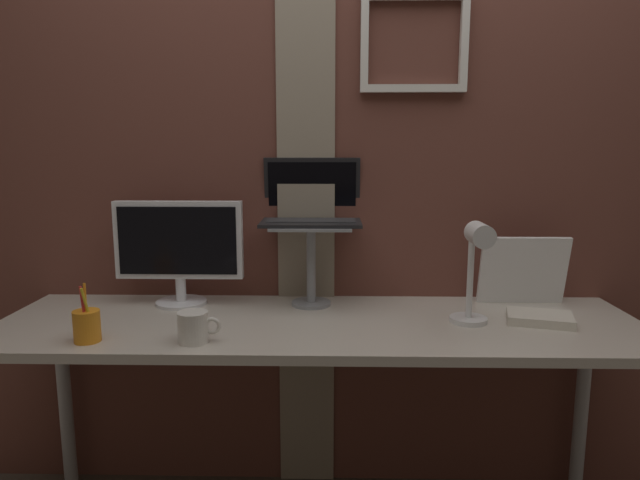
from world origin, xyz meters
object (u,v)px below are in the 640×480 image
object	(u,v)px
whiteboard_panel	(523,271)
coffee_mug	(194,327)
desk_lamp	(475,263)
pen_cup	(87,325)
laptop	(312,204)
monitor	(179,246)

from	to	relation	value
whiteboard_panel	coffee_mug	bearing A→B (deg)	-158.79
desk_lamp	pen_cup	bearing A→B (deg)	-172.46
pen_cup	whiteboard_panel	bearing A→B (deg)	16.78
pen_cup	coffee_mug	size ratio (longest dim) A/B	1.37
laptop	coffee_mug	world-z (taller)	laptop
monitor	coffee_mug	distance (m)	0.45
pen_cup	desk_lamp	bearing A→B (deg)	7.54
whiteboard_panel	pen_cup	size ratio (longest dim) A/B	1.78
laptop	desk_lamp	bearing A→B (deg)	-30.43
whiteboard_panel	monitor	bearing A→B (deg)	-178.70
laptop	monitor	bearing A→B (deg)	-172.29
monitor	pen_cup	world-z (taller)	monitor
whiteboard_panel	coffee_mug	distance (m)	1.16
monitor	coffee_mug	bearing A→B (deg)	-69.88
whiteboard_panel	desk_lamp	bearing A→B (deg)	-132.00
monitor	desk_lamp	distance (m)	1.01
pen_cup	coffee_mug	world-z (taller)	pen_cup
laptop	desk_lamp	size ratio (longest dim) A/B	1.05
monitor	coffee_mug	size ratio (longest dim) A/B	3.58
desk_lamp	pen_cup	size ratio (longest dim) A/B	1.94
laptop	whiteboard_panel	distance (m)	0.79
monitor	whiteboard_panel	bearing A→B (deg)	1.30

